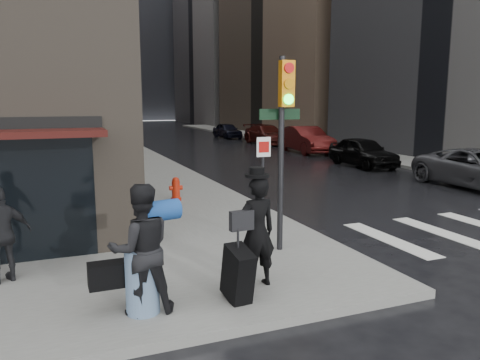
{
  "coord_description": "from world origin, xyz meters",
  "views": [
    {
      "loc": [
        -3.69,
        -7.57,
        3.22
      ],
      "look_at": [
        0.51,
        2.97,
        1.3
      ],
      "focal_mm": 35.0,
      "sensor_mm": 36.0,
      "label": 1
    }
  ],
  "objects_px": {
    "parked_car_4": "(227,131)",
    "man_overcoat": "(253,238)",
    "parked_car_3": "(267,134)",
    "man_jeans": "(140,249)",
    "parked_car_1": "(363,152)",
    "parked_car_2": "(306,140)",
    "man_greycoat": "(2,235)",
    "fire_hydrant": "(176,190)",
    "traffic_light": "(282,128)"
  },
  "relations": [
    {
      "from": "fire_hydrant",
      "to": "parked_car_1",
      "type": "distance_m",
      "value": 12.0
    },
    {
      "from": "man_greycoat",
      "to": "parked_car_1",
      "type": "height_order",
      "value": "man_greycoat"
    },
    {
      "from": "man_greycoat",
      "to": "traffic_light",
      "type": "distance_m",
      "value": 5.43
    },
    {
      "from": "parked_car_1",
      "to": "parked_car_4",
      "type": "bearing_deg",
      "value": 91.31
    },
    {
      "from": "man_overcoat",
      "to": "man_greycoat",
      "type": "relative_size",
      "value": 1.23
    },
    {
      "from": "fire_hydrant",
      "to": "parked_car_3",
      "type": "distance_m",
      "value": 21.66
    },
    {
      "from": "man_jeans",
      "to": "man_greycoat",
      "type": "relative_size",
      "value": 1.16
    },
    {
      "from": "parked_car_1",
      "to": "parked_car_3",
      "type": "bearing_deg",
      "value": 87.86
    },
    {
      "from": "traffic_light",
      "to": "parked_car_3",
      "type": "bearing_deg",
      "value": 67.78
    },
    {
      "from": "traffic_light",
      "to": "parked_car_4",
      "type": "relative_size",
      "value": 1.02
    },
    {
      "from": "parked_car_1",
      "to": "parked_car_2",
      "type": "xyz_separation_m",
      "value": [
        0.49,
        6.53,
        0.1
      ]
    },
    {
      "from": "fire_hydrant",
      "to": "parked_car_4",
      "type": "height_order",
      "value": "parked_car_4"
    },
    {
      "from": "traffic_light",
      "to": "parked_car_1",
      "type": "relative_size",
      "value": 0.92
    },
    {
      "from": "man_overcoat",
      "to": "parked_car_1",
      "type": "xyz_separation_m",
      "value": [
        11.31,
        12.47,
        -0.28
      ]
    },
    {
      "from": "parked_car_1",
      "to": "fire_hydrant",
      "type": "bearing_deg",
      "value": -152.8
    },
    {
      "from": "man_greycoat",
      "to": "parked_car_4",
      "type": "bearing_deg",
      "value": -139.86
    },
    {
      "from": "man_overcoat",
      "to": "parked_car_1",
      "type": "height_order",
      "value": "man_overcoat"
    },
    {
      "from": "man_jeans",
      "to": "man_greycoat",
      "type": "bearing_deg",
      "value": -46.8
    },
    {
      "from": "man_jeans",
      "to": "fire_hydrant",
      "type": "bearing_deg",
      "value": -108.25
    },
    {
      "from": "man_overcoat",
      "to": "parked_car_2",
      "type": "height_order",
      "value": "man_overcoat"
    },
    {
      "from": "fire_hydrant",
      "to": "parked_car_4",
      "type": "xyz_separation_m",
      "value": [
        10.83,
        24.81,
        0.18
      ]
    },
    {
      "from": "traffic_light",
      "to": "parked_car_2",
      "type": "distance_m",
      "value": 20.39
    },
    {
      "from": "man_overcoat",
      "to": "man_jeans",
      "type": "height_order",
      "value": "man_overcoat"
    },
    {
      "from": "parked_car_1",
      "to": "man_greycoat",
      "type": "bearing_deg",
      "value": -143.6
    },
    {
      "from": "man_greycoat",
      "to": "traffic_light",
      "type": "bearing_deg",
      "value": 154.18
    },
    {
      "from": "man_jeans",
      "to": "parked_car_1",
      "type": "bearing_deg",
      "value": -136.72
    },
    {
      "from": "man_overcoat",
      "to": "man_greycoat",
      "type": "distance_m",
      "value": 4.26
    },
    {
      "from": "parked_car_1",
      "to": "man_overcoat",
      "type": "bearing_deg",
      "value": -130.84
    },
    {
      "from": "man_greycoat",
      "to": "man_jeans",
      "type": "bearing_deg",
      "value": 110.65
    },
    {
      "from": "parked_car_4",
      "to": "fire_hydrant",
      "type": "bearing_deg",
      "value": -116.27
    },
    {
      "from": "man_jeans",
      "to": "traffic_light",
      "type": "bearing_deg",
      "value": -150.65
    },
    {
      "from": "man_jeans",
      "to": "man_overcoat",
      "type": "bearing_deg",
      "value": -174.16
    },
    {
      "from": "man_greycoat",
      "to": "fire_hydrant",
      "type": "relative_size",
      "value": 2.22
    },
    {
      "from": "fire_hydrant",
      "to": "parked_car_3",
      "type": "bearing_deg",
      "value": 57.59
    },
    {
      "from": "parked_car_4",
      "to": "parked_car_2",
      "type": "bearing_deg",
      "value": -90.66
    },
    {
      "from": "man_overcoat",
      "to": "parked_car_3",
      "type": "height_order",
      "value": "man_overcoat"
    },
    {
      "from": "traffic_light",
      "to": "parked_car_2",
      "type": "height_order",
      "value": "traffic_light"
    },
    {
      "from": "fire_hydrant",
      "to": "parked_car_1",
      "type": "relative_size",
      "value": 0.17
    },
    {
      "from": "man_greycoat",
      "to": "parked_car_2",
      "type": "height_order",
      "value": "man_greycoat"
    },
    {
      "from": "parked_car_4",
      "to": "man_overcoat",
      "type": "bearing_deg",
      "value": -112.18
    },
    {
      "from": "fire_hydrant",
      "to": "parked_car_1",
      "type": "bearing_deg",
      "value": 25.81
    },
    {
      "from": "parked_car_1",
      "to": "parked_car_4",
      "type": "height_order",
      "value": "parked_car_1"
    },
    {
      "from": "traffic_light",
      "to": "parked_car_3",
      "type": "distance_m",
      "value": 26.31
    },
    {
      "from": "traffic_light",
      "to": "parked_car_3",
      "type": "xyz_separation_m",
      "value": [
        10.81,
        23.91,
        -1.97
      ]
    },
    {
      "from": "man_overcoat",
      "to": "fire_hydrant",
      "type": "relative_size",
      "value": 2.73
    },
    {
      "from": "fire_hydrant",
      "to": "parked_car_1",
      "type": "xyz_separation_m",
      "value": [
        10.8,
        5.23,
        0.25
      ]
    },
    {
      "from": "traffic_light",
      "to": "man_jeans",
      "type": "bearing_deg",
      "value": -147.92
    },
    {
      "from": "parked_car_3",
      "to": "parked_car_4",
      "type": "bearing_deg",
      "value": 94.82
    },
    {
      "from": "parked_car_2",
      "to": "parked_car_4",
      "type": "relative_size",
      "value": 1.3
    },
    {
      "from": "man_greycoat",
      "to": "parked_car_2",
      "type": "distance_m",
      "value": 23.2
    }
  ]
}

